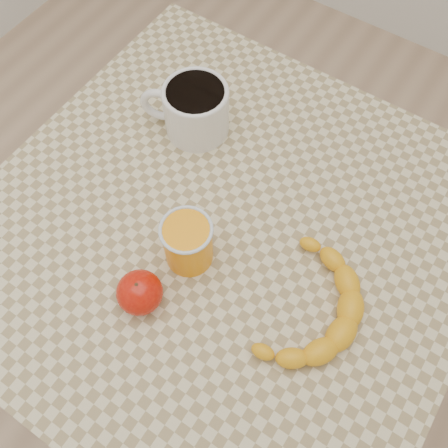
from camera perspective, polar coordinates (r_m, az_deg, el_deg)
The scene contains 6 objects.
ground at distance 1.52m, azimuth 0.00°, elevation -13.83°, with size 3.00×3.00×0.00m, color tan.
table at distance 0.89m, azimuth 0.00°, elevation -3.20°, with size 0.80×0.80×0.75m.
coffee_mug at distance 0.90m, azimuth -3.40°, elevation 13.08°, with size 0.17×0.15×0.10m.
orange_juice_glass at distance 0.75m, azimuth -4.16°, elevation -2.11°, with size 0.08×0.08×0.09m.
apple at distance 0.75m, azimuth -9.62°, elevation -7.72°, with size 0.09×0.09×0.06m.
banana at distance 0.75m, azimuth 9.88°, elevation -9.48°, with size 0.18×0.26×0.04m, color #F4AD15, non-canonical shape.
Camera 1 is at (0.21, -0.32, 1.47)m, focal length 40.00 mm.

